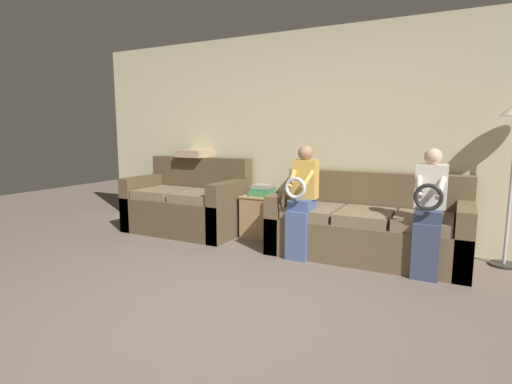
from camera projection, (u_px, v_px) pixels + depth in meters
ground_plane at (192, 330)px, 2.69m from camera, size 14.00×14.00×0.00m
wall_back at (322, 136)px, 4.89m from camera, size 6.84×0.06×2.55m
couch_main at (368, 227)px, 4.29m from camera, size 2.00×0.91×0.88m
couch_side at (188, 205)px, 5.35m from camera, size 1.53×0.88×0.98m
child_left_seated at (302, 197)px, 4.18m from camera, size 0.27×0.37×1.18m
child_right_seated at (429, 207)px, 3.62m from camera, size 0.27×0.37×1.18m
side_shelf at (263, 215)px, 5.08m from camera, size 0.44×0.50×0.53m
book_stack at (263, 190)px, 5.04m from camera, size 0.25×0.30×0.13m
throw_pillow at (195, 153)px, 5.55m from camera, size 0.39×0.39×0.10m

